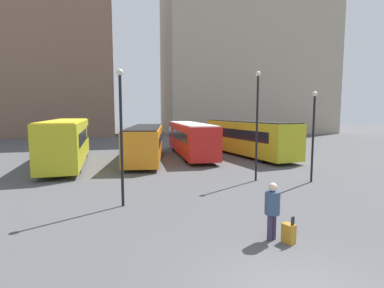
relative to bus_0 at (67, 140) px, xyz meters
The scene contains 11 objects.
building_block_left 33.80m from the bus_0, 105.68° to the left, with size 23.05×10.14×28.65m.
building_block_right 44.80m from the bus_0, 47.35° to the left, with size 31.28×14.48×39.23m.
bus_0 is the anchor object (origin of this frame).
bus_1 6.01m from the bus_0, ahead, with size 4.20×11.13×2.81m.
bus_2 10.51m from the bus_0, 13.26° to the left, with size 2.92×12.41×2.98m.
bus_3 15.26m from the bus_0, ahead, with size 4.46×12.11×3.18m.
traveler 18.30m from the bus_0, 62.19° to the right, with size 0.61×0.61×1.82m.
suitcase 18.83m from the bus_0, 61.59° to the right, with size 0.38×0.44×0.86m.
lamp_post_0 12.37m from the bus_0, 70.87° to the right, with size 0.28×0.28×5.75m.
lamp_post_1 14.55m from the bus_0, 36.43° to the right, with size 0.28×0.28×6.27m.
lamp_post_2 17.50m from the bus_0, 33.38° to the right, with size 0.28×0.28×5.14m.
Camera 1 is at (-3.64, -5.26, 4.00)m, focal length 28.00 mm.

